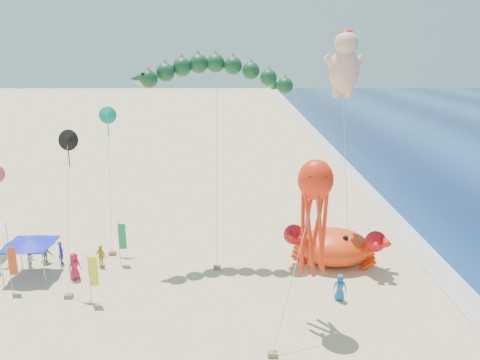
# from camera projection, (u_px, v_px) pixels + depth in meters

# --- Properties ---
(ground) EXTENTS (320.00, 320.00, 0.00)m
(ground) POSITION_uv_depth(u_px,v_px,m) (270.00, 282.00, 31.02)
(ground) COLOR #D1B784
(ground) RESTS_ON ground
(foam_strip) EXTENTS (320.00, 320.00, 0.00)m
(foam_strip) POSITION_uv_depth(u_px,v_px,m) (450.00, 282.00, 31.09)
(foam_strip) COLOR silver
(foam_strip) RESTS_ON ground
(crab_inflatable) EXTENTS (7.02, 5.36, 3.08)m
(crab_inflatable) POSITION_uv_depth(u_px,v_px,m) (334.00, 246.00, 33.44)
(crab_inflatable) COLOR #F6380C
(crab_inflatable) RESTS_ON ground
(dragon_kite) EXTENTS (11.46, 5.39, 14.22)m
(dragon_kite) POSITION_uv_depth(u_px,v_px,m) (215.00, 78.00, 32.40)
(dragon_kite) COLOR #103D20
(dragon_kite) RESTS_ON ground
(cherub_kite) EXTENTS (2.16, 2.37, 16.25)m
(cherub_kite) POSITION_uv_depth(u_px,v_px,m) (345.00, 62.00, 32.41)
(cherub_kite) COLOR #FFBA9B
(cherub_kite) RESTS_ON ground
(octopus_kite) EXTENTS (3.57, 4.52, 9.37)m
(octopus_kite) POSITION_uv_depth(u_px,v_px,m) (314.00, 208.00, 25.08)
(octopus_kite) COLOR #F92B0D
(octopus_kite) RESTS_ON ground
(canopy_blue) EXTENTS (3.29, 3.29, 2.71)m
(canopy_blue) POSITION_uv_depth(u_px,v_px,m) (29.00, 242.00, 31.41)
(canopy_blue) COLOR gray
(canopy_blue) RESTS_ON ground
(feather_flags) EXTENTS (8.82, 5.47, 3.20)m
(feather_flags) POSITION_uv_depth(u_px,v_px,m) (53.00, 257.00, 30.13)
(feather_flags) COLOR gray
(feather_flags) RESTS_ON ground
(beachgoers) EXTENTS (21.49, 6.27, 1.88)m
(beachgoers) POSITION_uv_depth(u_px,v_px,m) (102.00, 262.00, 32.09)
(beachgoers) COLOR #C01E3E
(beachgoers) RESTS_ON ground
(small_kites) EXTENTS (8.89, 10.02, 10.88)m
(small_kites) POSITION_uv_depth(u_px,v_px,m) (58.00, 157.00, 31.97)
(small_kites) COLOR #0C8A73
(small_kites) RESTS_ON ground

